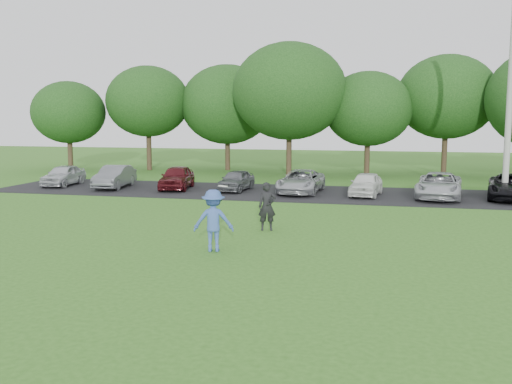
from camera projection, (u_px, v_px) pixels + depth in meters
ground at (228, 253)px, 16.34m from camera, size 100.00×100.00×0.00m
parking_lot at (299, 193)px, 28.89m from camera, size 32.00×6.50×0.03m
utility_pole at (511, 87)px, 25.80m from camera, size 0.28×0.28×10.43m
frisbee_player at (213, 221)px, 16.41m from camera, size 1.28×0.91×1.96m
camera_bystander at (267, 206)px, 19.42m from camera, size 0.69×0.55×1.65m
parked_cars at (330, 182)px, 28.40m from camera, size 28.62×5.06×1.24m
tree_row at (345, 100)px, 37.32m from camera, size 42.39×9.85×8.64m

